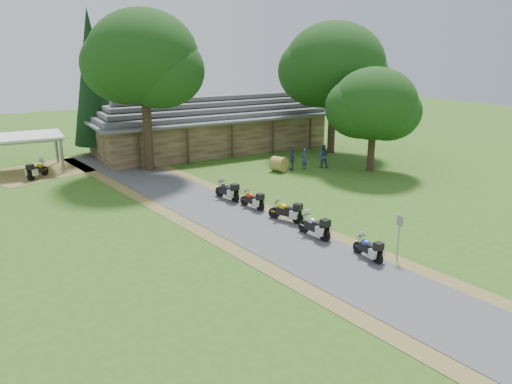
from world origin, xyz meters
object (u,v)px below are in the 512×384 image
motorcycle_row_c (286,210)px  motorcycle_row_d (252,199)px  motorcycle_carport_a (38,169)px  hay_bale (279,164)px  carport (19,154)px  lodge (210,123)px  motorcycle_row_b (314,225)px  motorcycle_row_e (227,190)px  motorcycle_row_a (368,247)px

motorcycle_row_c → motorcycle_row_d: bearing=-16.5°
motorcycle_carport_a → hay_bale: motorcycle_carport_a is taller
motorcycle_row_c → carport: bearing=4.3°
lodge → carport: size_ratio=3.36×
carport → motorcycle_row_b: 24.76m
lodge → motorcycle_row_c: (-4.52, -19.82, -1.80)m
motorcycle_row_d → motorcycle_row_c: bearing=175.9°
lodge → motorcycle_row_e: 15.80m
lodge → motorcycle_row_d: 17.78m
motorcycle_row_a → motorcycle_row_b: bearing=9.5°
motorcycle_row_b → motorcycle_row_c: (0.04, 2.66, -0.00)m
carport → motorcycle_row_b: carport is taller
lodge → motorcycle_row_b: bearing=-101.5°
motorcycle_row_a → carport: bearing=25.5°
carport → motorcycle_row_a: 28.00m
motorcycle_row_a → motorcycle_row_e: (-1.57, 11.13, 0.09)m
motorcycle_row_a → motorcycle_row_e: motorcycle_row_e is taller
motorcycle_row_b → motorcycle_row_e: bearing=-1.8°
motorcycle_row_e → hay_bale: motorcycle_row_e is taller
motorcycle_row_d → lodge: bearing=-30.7°
motorcycle_row_d → motorcycle_row_e: 2.33m
motorcycle_row_d → hay_bale: bearing=-56.2°
motorcycle_row_c → motorcycle_row_d: (-0.51, 2.86, -0.06)m
motorcycle_row_d → motorcycle_row_b: bearing=170.7°
carport → motorcycle_row_d: size_ratio=3.67×
lodge → carport: (-16.06, -0.57, -1.07)m
carport → motorcycle_row_c: (11.54, -19.25, -0.73)m
carport → motorcycle_row_c: carport is taller
carport → motorcycle_row_c: 22.46m
motorcycle_row_a → hay_bale: bearing=-18.1°
motorcycle_row_b → motorcycle_row_e: 7.86m
motorcycle_row_c → motorcycle_carport_a: size_ratio=0.97×
motorcycle_row_a → motorcycle_row_c: 6.02m
motorcycle_row_b → hay_bale: motorcycle_row_b is taller
motorcycle_row_a → motorcycle_row_d: (-1.04, 8.86, 0.02)m
motorcycle_row_e → motorcycle_row_c: bearing=178.0°
motorcycle_row_d → motorcycle_carport_a: (-10.11, 13.71, 0.08)m
motorcycle_row_a → hay_bale: (5.08, 15.66, -0.01)m
motorcycle_row_b → motorcycle_row_c: same height
motorcycle_row_b → motorcycle_carport_a: size_ratio=0.97×
motorcycle_carport_a → hay_bale: bearing=-70.0°
lodge → motorcycle_row_d: size_ratio=12.34×
carport → motorcycle_row_e: (10.51, -14.12, -0.72)m
lodge → carport: bearing=-178.0°
motorcycle_row_b → lodge: bearing=-20.5°
hay_bale → motorcycle_row_d: bearing=-132.0°
lodge → motorcycle_row_d: (-5.03, -16.96, -1.86)m
motorcycle_row_b → hay_bale: bearing=-33.7°
motorcycle_row_e → motorcycle_row_d: bearing=179.6°
carport → motorcycle_carport_a: (0.92, -2.67, -0.71)m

